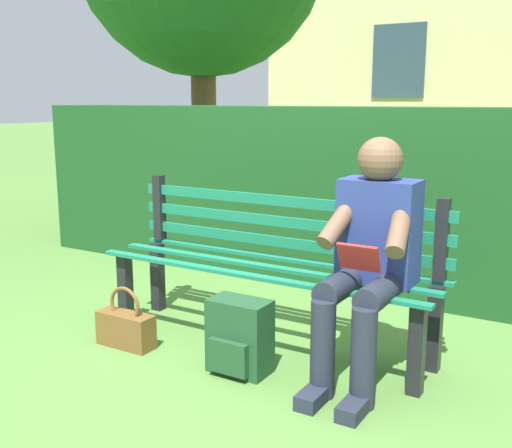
{
  "coord_description": "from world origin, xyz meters",
  "views": [
    {
      "loc": [
        -1.66,
        2.86,
        1.37
      ],
      "look_at": [
        0.0,
        0.1,
        0.72
      ],
      "focal_mm": 43.02,
      "sensor_mm": 36.0,
      "label": 1
    }
  ],
  "objects_px": {
    "person_seated": "(369,254)",
    "handbag": "(126,327)",
    "park_bench": "(272,262)",
    "backpack": "(239,337)"
  },
  "relations": [
    {
      "from": "person_seated",
      "to": "handbag",
      "type": "distance_m",
      "value": 1.45
    },
    {
      "from": "park_bench",
      "to": "backpack",
      "type": "xyz_separation_m",
      "value": [
        -0.07,
        0.45,
        -0.28
      ]
    },
    {
      "from": "backpack",
      "to": "park_bench",
      "type": "bearing_deg",
      "value": -81.65
    },
    {
      "from": "backpack",
      "to": "handbag",
      "type": "distance_m",
      "value": 0.74
    },
    {
      "from": "handbag",
      "to": "park_bench",
      "type": "bearing_deg",
      "value": -143.02
    },
    {
      "from": "park_bench",
      "to": "handbag",
      "type": "bearing_deg",
      "value": 36.98
    },
    {
      "from": "person_seated",
      "to": "handbag",
      "type": "bearing_deg",
      "value": 13.83
    },
    {
      "from": "person_seated",
      "to": "park_bench",
      "type": "bearing_deg",
      "value": -15.55
    },
    {
      "from": "park_bench",
      "to": "backpack",
      "type": "distance_m",
      "value": 0.53
    },
    {
      "from": "park_bench",
      "to": "handbag",
      "type": "relative_size",
      "value": 5.65
    }
  ]
}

